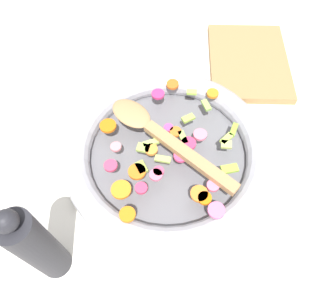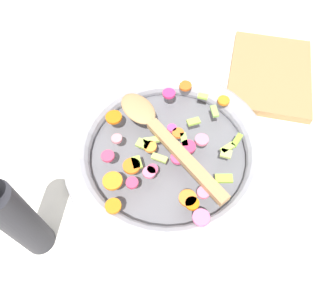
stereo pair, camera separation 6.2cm
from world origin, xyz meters
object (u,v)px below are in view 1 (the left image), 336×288
object	(u,v)px
wooden_spoon	(158,133)
cutting_board	(248,62)
pepper_mill	(37,246)
skillet	(168,152)

from	to	relation	value
wooden_spoon	cutting_board	distance (m)	0.34
pepper_mill	cutting_board	world-z (taller)	pepper_mill
skillet	wooden_spoon	size ratio (longest dim) A/B	1.61
cutting_board	wooden_spoon	bearing A→B (deg)	-39.57
skillet	cutting_board	distance (m)	0.33
wooden_spoon	cutting_board	xyz separation A→B (m)	(-0.26, 0.21, -0.05)
skillet	cutting_board	xyz separation A→B (m)	(-0.27, 0.19, -0.01)
wooden_spoon	cutting_board	world-z (taller)	wooden_spoon
pepper_mill	wooden_spoon	bearing A→B (deg)	144.68
skillet	cutting_board	world-z (taller)	skillet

